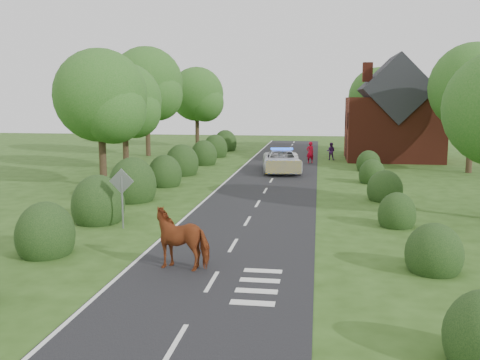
% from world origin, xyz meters
% --- Properties ---
extents(ground, '(120.00, 120.00, 0.00)m').
position_xyz_m(ground, '(0.00, 0.00, 0.00)').
color(ground, '#2B4716').
extents(road, '(6.00, 70.00, 0.02)m').
position_xyz_m(road, '(0.00, 15.00, 0.01)').
color(road, black).
rests_on(road, ground).
extents(road_markings, '(4.96, 70.00, 0.01)m').
position_xyz_m(road_markings, '(-1.60, 12.93, 0.03)').
color(road_markings, white).
rests_on(road_markings, road).
extents(hedgerow_left, '(2.75, 50.41, 3.00)m').
position_xyz_m(hedgerow_left, '(-6.51, 11.69, 0.75)').
color(hedgerow_left, black).
rests_on(hedgerow_left, ground).
extents(hedgerow_right, '(2.10, 45.78, 2.10)m').
position_xyz_m(hedgerow_right, '(6.60, 11.21, 0.55)').
color(hedgerow_right, black).
rests_on(hedgerow_right, ground).
extents(tree_left_a, '(5.74, 5.60, 8.38)m').
position_xyz_m(tree_left_a, '(-9.75, 11.86, 5.34)').
color(tree_left_a, '#332316').
rests_on(tree_left_a, ground).
extents(tree_left_b, '(5.74, 5.60, 8.07)m').
position_xyz_m(tree_left_b, '(-11.25, 19.86, 5.04)').
color(tree_left_b, '#332316').
rests_on(tree_left_b, ground).
extents(tree_left_c, '(6.97, 6.80, 10.22)m').
position_xyz_m(tree_left_c, '(-12.70, 29.83, 6.53)').
color(tree_left_c, '#332316').
rests_on(tree_left_c, ground).
extents(tree_left_d, '(6.15, 6.00, 8.89)m').
position_xyz_m(tree_left_d, '(-10.23, 39.85, 5.64)').
color(tree_left_d, '#332316').
rests_on(tree_left_d, ground).
extents(tree_right_b, '(6.56, 6.40, 9.40)m').
position_xyz_m(tree_right_b, '(14.29, 21.84, 5.94)').
color(tree_right_b, '#332316').
rests_on(tree_right_b, ground).
extents(tree_right_c, '(6.15, 6.00, 8.58)m').
position_xyz_m(tree_right_c, '(9.27, 37.85, 5.34)').
color(tree_right_c, '#332316').
rests_on(tree_right_c, ground).
extents(road_sign, '(1.06, 0.08, 2.53)m').
position_xyz_m(road_sign, '(-5.00, 2.00, 1.65)').
color(road_sign, gray).
rests_on(road_sign, ground).
extents(house, '(8.00, 7.40, 9.17)m').
position_xyz_m(house, '(9.49, 30.00, 3.79)').
color(house, maroon).
rests_on(house, ground).
extents(cow, '(2.33, 1.30, 1.61)m').
position_xyz_m(cow, '(-1.22, -2.64, 0.81)').
color(cow, maroon).
rests_on(cow, ground).
extents(police_van, '(3.38, 6.23, 1.79)m').
position_xyz_m(police_van, '(0.38, 20.40, 0.82)').
color(police_van, silver).
rests_on(police_van, ground).
extents(pedestrian_red, '(0.79, 0.68, 1.82)m').
position_xyz_m(pedestrian_red, '(2.36, 26.16, 0.91)').
color(pedestrian_red, red).
rests_on(pedestrian_red, ground).
extents(pedestrian_purple, '(0.86, 0.73, 1.56)m').
position_xyz_m(pedestrian_purple, '(4.14, 28.84, 0.78)').
color(pedestrian_purple, '#3B174F').
rests_on(pedestrian_purple, ground).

